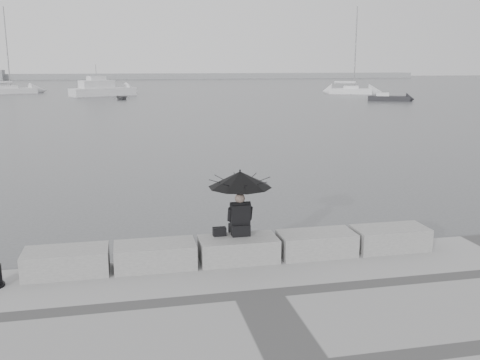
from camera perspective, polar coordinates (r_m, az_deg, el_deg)
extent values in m
plane|color=#434648|center=(11.78, -0.63, -10.13)|extent=(360.00, 360.00, 0.00)
cube|color=slate|center=(10.96, -18.03, -8.31)|extent=(1.60, 0.80, 0.50)
cube|color=slate|center=(10.90, -9.04, -7.95)|extent=(1.60, 0.80, 0.50)
cube|color=slate|center=(11.10, -0.17, -7.41)|extent=(1.60, 0.80, 0.50)
cube|color=slate|center=(11.55, 8.16, -6.75)|extent=(1.60, 0.80, 0.50)
cube|color=slate|center=(12.22, 15.71, -6.02)|extent=(1.60, 0.80, 0.50)
sphere|color=#726056|center=(11.02, -0.01, -1.96)|extent=(0.21, 0.21, 0.21)
cylinder|color=black|center=(10.99, 0.00, -1.62)|extent=(0.02, 0.02, 1.00)
cone|color=black|center=(10.92, 0.00, 0.09)|extent=(1.31, 1.31, 0.33)
sphere|color=black|center=(10.88, 0.00, 1.04)|extent=(0.04, 0.04, 0.04)
cube|color=black|center=(11.14, -2.21, -5.51)|extent=(0.27, 0.16, 0.18)
cube|color=gray|center=(165.73, -11.54, 10.78)|extent=(180.00, 6.00, 1.60)
cube|color=white|center=(89.95, -23.59, 8.65)|extent=(8.69, 5.65, 0.90)
cube|color=white|center=(89.92, -23.62, 9.03)|extent=(3.35, 2.67, 0.50)
cylinder|color=gray|center=(89.88, -23.95, 12.75)|extent=(0.16, 0.16, 12.00)
cylinder|color=gray|center=(89.90, -23.65, 9.44)|extent=(4.37, 2.04, 0.10)
cube|color=white|center=(84.29, 11.75, 9.23)|extent=(6.77, 4.99, 0.90)
cube|color=white|center=(84.26, 11.77, 9.64)|extent=(2.71, 2.43, 0.50)
cylinder|color=gray|center=(84.22, 11.95, 13.61)|extent=(0.16, 0.16, 12.00)
cylinder|color=gray|center=(84.23, 11.79, 10.08)|extent=(3.25, 1.69, 0.10)
cube|color=white|center=(79.77, -14.39, 9.05)|extent=(9.45, 6.68, 1.20)
cube|color=white|center=(79.72, -14.43, 9.84)|extent=(5.09, 4.05, 1.20)
cube|color=white|center=(79.70, -14.47, 10.49)|extent=(2.77, 2.47, 0.60)
cylinder|color=gray|center=(79.68, -14.51, 11.28)|extent=(0.08, 0.08, 1.60)
cube|color=black|center=(69.13, 15.59, 8.34)|extent=(5.23, 3.70, 0.70)
cube|color=white|center=(69.10, 15.61, 8.75)|extent=(1.89, 1.75, 0.50)
imported|color=slate|center=(71.06, -12.52, 8.61)|extent=(3.31, 1.46, 0.55)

